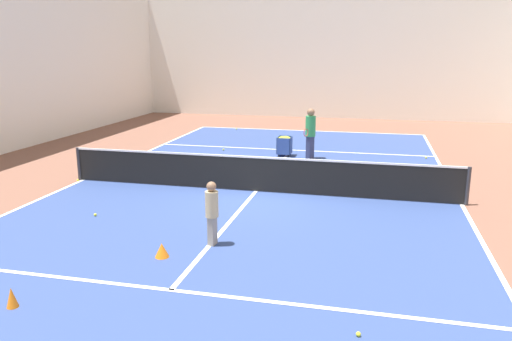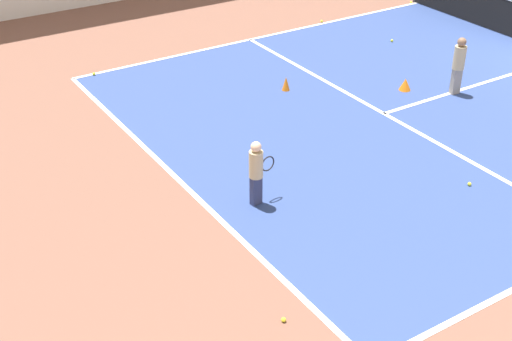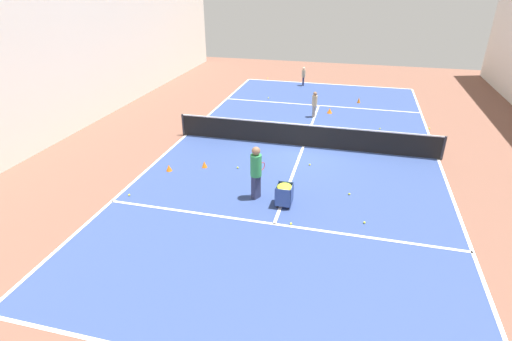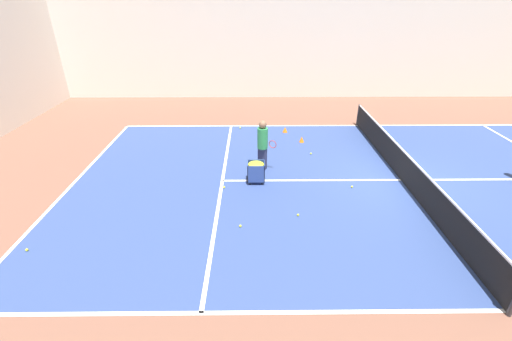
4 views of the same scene
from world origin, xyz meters
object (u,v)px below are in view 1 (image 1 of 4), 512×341
Objects in this scene: coach_at_net at (310,130)px; training_cone_0 at (12,297)px; training_cone_1 at (380,170)px; child_midcourt at (212,209)px; tennis_net at (256,173)px; ball_cart at (285,142)px.

training_cone_0 is (-3.06, -11.86, -0.88)m from coach_at_net.
coach_at_net is 3.17m from training_cone_1.
training_cone_1 is at bearing -18.12° from child_midcourt.
tennis_net is at bearing 15.39° from coach_at_net.
child_midcourt is at bearing -89.35° from tennis_net.
child_midcourt is 3.87m from training_cone_0.
training_cone_1 is (3.39, 2.96, -0.40)m from tennis_net.
training_cone_0 is at bearing -99.74° from ball_cart.
coach_at_net reaches higher than training_cone_0.
training_cone_1 is (2.48, -1.74, -0.92)m from coach_at_net.
training_cone_0 is (-2.16, -7.16, -0.36)m from tennis_net.
child_midcourt reaches higher than tennis_net.
coach_at_net is at bearing -13.88° from ball_cart.
tennis_net is 6.10× the size of coach_at_net.
child_midcourt reaches higher than training_cone_0.
ball_cart is at bearing 150.19° from training_cone_1.
training_cone_1 is at bearing 41.15° from tennis_net.
tennis_net is 7.49m from training_cone_0.
coach_at_net is at bearing 144.94° from training_cone_1.
ball_cart is (-0.12, 8.97, -0.24)m from child_midcourt.
coach_at_net is 1.14m from ball_cart.
ball_cart is at bearing 80.26° from training_cone_0.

